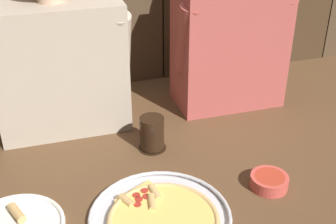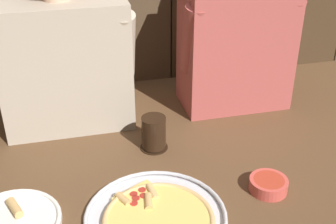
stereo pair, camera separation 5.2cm
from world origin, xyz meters
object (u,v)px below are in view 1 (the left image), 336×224
Objects in this scene: pizza_tray at (160,217)px; drinking_glass at (152,134)px; diner_left at (57,45)px; diner_right at (231,25)px; dipping_bowl at (269,181)px.

drinking_glass is (0.06, 0.31, 0.04)m from pizza_tray.
drinking_glass is 0.17× the size of diner_left.
dipping_bowl is at bearing -99.87° from diner_right.
dipping_bowl is at bearing -45.40° from diner_left.
dipping_bowl is 0.73m from diner_left.
diner_right reaches higher than diner_left.
dipping_bowl is (0.31, 0.04, 0.01)m from pizza_tray.
diner_right reaches higher than pizza_tray.
diner_right is (0.40, 0.53, 0.27)m from pizza_tray.
pizza_tray is at bearing -126.86° from diner_right.
diner_left is 0.57m from diner_right.
pizza_tray is at bearing -101.35° from drinking_glass.
diner_left is at bearing 134.60° from dipping_bowl.
dipping_bowl is 0.16× the size of diner_left.
pizza_tray is at bearing -172.77° from dipping_bowl.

